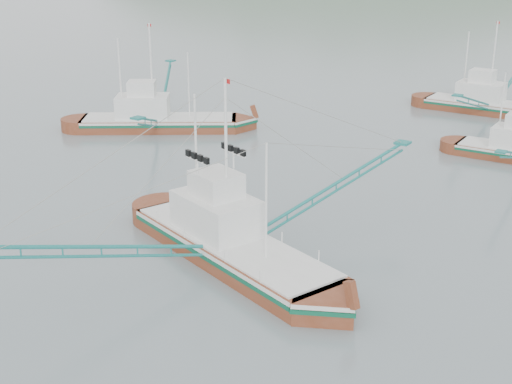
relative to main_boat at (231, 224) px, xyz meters
The scene contains 4 objects.
ground 3.26m from the main_boat, 111.93° to the right, with size 1200.00×1200.00×0.00m, color slate.
main_boat is the anchor object (origin of this frame).
bg_boat_left 33.50m from the main_boat, 139.08° to the left, with size 21.52×26.44×11.94m.
bg_boat_far 49.13m from the main_boat, 88.01° to the left, with size 15.47×27.93×11.30m.
Camera 1 is at (24.97, -31.25, 19.29)m, focal length 50.00 mm.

